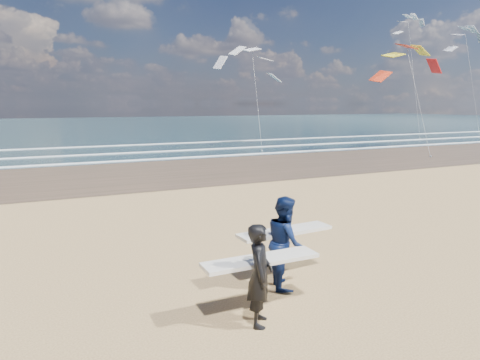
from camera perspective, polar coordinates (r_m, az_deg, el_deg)
name	(u,v)px	position (r m, az deg, el deg)	size (l,w,h in m)	color
wet_sand_strip	(389,155)	(34.07, 19.24, 3.11)	(220.00, 12.00, 0.01)	#473825
ocean	(180,124)	(81.91, -7.97, 7.35)	(220.00, 100.00, 0.02)	#1B353C
foam_breakers	(313,144)	(41.89, 9.66, 4.80)	(220.00, 11.70, 0.05)	white
surfer_near	(260,273)	(7.63, 2.67, -12.26)	(2.20, 1.01, 1.82)	black
surfer_far	(285,241)	(9.13, 6.05, -8.13)	(2.23, 1.25, 1.95)	#0C1A43
kite_0	(414,80)	(36.39, 22.16, 12.30)	(6.80, 4.85, 9.62)	slate
kite_1	(255,82)	(37.57, 2.05, 12.88)	(6.44, 4.81, 9.78)	slate
kite_2	(470,70)	(56.28, 28.37, 12.78)	(6.16, 4.78, 13.60)	slate
kite_5	(413,71)	(53.34, 22.08, 13.35)	(4.56, 4.60, 14.61)	slate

